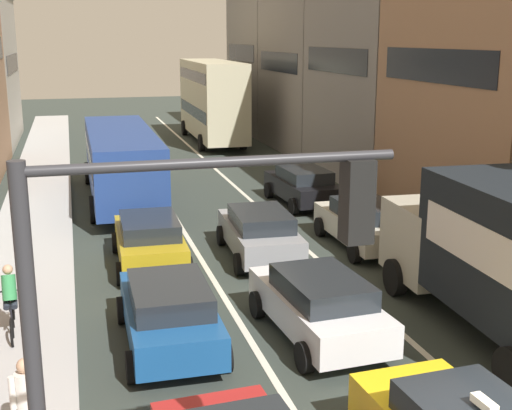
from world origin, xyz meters
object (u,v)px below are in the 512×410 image
(removalist_box_truck, at_px, (507,253))
(cyclist_on_sidewalk, at_px, (11,303))
(wagon_left_lane_second, at_px, (169,312))
(sedan_left_lane_third, at_px, (149,240))
(bus_far_queue_secondary, at_px, (212,98))
(sedan_right_lane_behind_truck, at_px, (364,223))
(wagon_right_lane_far, at_px, (303,185))
(traffic_light_pole, at_px, (168,328))
(bus_mid_queue_primary, at_px, (121,159))
(pedestrian_mid_sidewalk, at_px, (27,400))
(hatchback_centre_lane_third, at_px, (260,232))
(sedan_centre_lane_second, at_px, (319,304))

(removalist_box_truck, relative_size, cyclist_on_sidewalk, 4.50)
(wagon_left_lane_second, bearing_deg, sedan_left_lane_third, -1.44)
(bus_far_queue_secondary, bearing_deg, wagon_left_lane_second, 167.64)
(bus_far_queue_secondary, relative_size, cyclist_on_sidewalk, 6.09)
(sedan_right_lane_behind_truck, distance_m, bus_far_queue_secondary, 23.03)
(wagon_right_lane_far, xyz_separation_m, cyclist_on_sidewalk, (-10.27, -10.19, 0.05))
(traffic_light_pole, height_order, cyclist_on_sidewalk, traffic_light_pole)
(bus_mid_queue_primary, distance_m, cyclist_on_sidewalk, 13.14)
(bus_mid_queue_primary, height_order, pedestrian_mid_sidewalk, bus_mid_queue_primary)
(sedan_left_lane_third, bearing_deg, wagon_left_lane_second, 179.26)
(traffic_light_pole, distance_m, sedan_left_lane_third, 13.49)
(sedan_left_lane_third, height_order, cyclist_on_sidewalk, cyclist_on_sidewalk)
(removalist_box_truck, distance_m, hatchback_centre_lane_third, 7.88)
(traffic_light_pole, xyz_separation_m, bus_far_queue_secondary, (7.84, 36.10, -0.99))
(traffic_light_pole, bearing_deg, pedestrian_mid_sidewalk, 111.93)
(traffic_light_pole, height_order, removalist_box_truck, traffic_light_pole)
(sedan_right_lane_behind_truck, relative_size, bus_far_queue_secondary, 0.41)
(sedan_right_lane_behind_truck, bearing_deg, sedan_centre_lane_second, 148.03)
(sedan_left_lane_third, height_order, bus_mid_queue_primary, bus_mid_queue_primary)
(sedan_left_lane_third, bearing_deg, pedestrian_mid_sidewalk, 163.06)
(traffic_light_pole, relative_size, bus_mid_queue_primary, 0.52)
(traffic_light_pole, height_order, sedan_centre_lane_second, traffic_light_pole)
(wagon_left_lane_second, bearing_deg, traffic_light_pole, 173.23)
(sedan_left_lane_third, height_order, wagon_right_lane_far, same)
(traffic_light_pole, relative_size, wagon_left_lane_second, 1.27)
(removalist_box_truck, relative_size, wagon_left_lane_second, 1.80)
(bus_far_queue_secondary, relative_size, pedestrian_mid_sidewalk, 6.35)
(sedan_centre_lane_second, relative_size, bus_far_queue_secondary, 0.42)
(sedan_right_lane_behind_truck, distance_m, bus_mid_queue_primary, 10.89)
(wagon_right_lane_far, bearing_deg, sedan_left_lane_third, 129.02)
(hatchback_centre_lane_third, bearing_deg, wagon_left_lane_second, 149.54)
(traffic_light_pole, height_order, bus_mid_queue_primary, traffic_light_pole)
(sedan_left_lane_third, height_order, bus_far_queue_secondary, bus_far_queue_secondary)
(removalist_box_truck, height_order, sedan_left_lane_third, removalist_box_truck)
(wagon_left_lane_second, xyz_separation_m, wagon_right_lane_far, (6.97, 11.46, 0.00))
(wagon_left_lane_second, height_order, cyclist_on_sidewalk, cyclist_on_sidewalk)
(removalist_box_truck, relative_size, sedan_right_lane_behind_truck, 1.81)
(traffic_light_pole, xyz_separation_m, hatchback_centre_lane_third, (4.51, 12.99, -3.02))
(wagon_right_lane_far, bearing_deg, hatchback_centre_lane_third, 147.91)
(sedan_centre_lane_second, xyz_separation_m, sedan_right_lane_behind_truck, (3.75, 5.98, 0.00))
(bus_far_queue_secondary, distance_m, pedestrian_mid_sidewalk, 33.28)
(removalist_box_truck, relative_size, sedan_left_lane_third, 1.79)
(sedan_centre_lane_second, height_order, sedan_right_lane_behind_truck, same)
(removalist_box_truck, bearing_deg, sedan_right_lane_behind_truck, 3.62)
(sedan_left_lane_third, bearing_deg, traffic_light_pole, 176.17)
(sedan_centre_lane_second, bearing_deg, sedan_left_lane_third, 23.65)
(hatchback_centre_lane_third, bearing_deg, wagon_right_lane_far, -27.12)
(bus_mid_queue_primary, bearing_deg, sedan_right_lane_behind_truck, -140.25)
(wagon_left_lane_second, relative_size, sedan_right_lane_behind_truck, 1.00)
(bus_mid_queue_primary, bearing_deg, bus_far_queue_secondary, -24.65)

